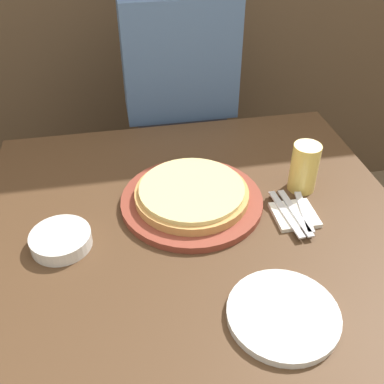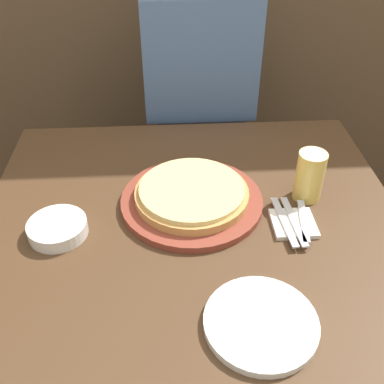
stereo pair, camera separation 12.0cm
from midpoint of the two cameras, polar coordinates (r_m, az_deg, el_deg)
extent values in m
plane|color=#756047|center=(1.75, -1.65, -22.36)|extent=(12.00, 12.00, 0.00)
cube|color=#4C331E|center=(1.44, -1.93, -14.97)|extent=(1.11, 1.03, 0.75)
cylinder|color=brown|center=(1.22, -2.82, -1.22)|extent=(0.38, 0.38, 0.02)
cylinder|color=tan|center=(1.20, -2.85, -0.41)|extent=(0.31, 0.31, 0.02)
cylinder|color=#EAD184|center=(1.19, -2.87, 0.27)|extent=(0.28, 0.28, 0.01)
cylinder|color=#E5C65B|center=(1.26, 11.45, 2.97)|extent=(0.08, 0.08, 0.14)
cylinder|color=white|center=(1.23, 11.80, 5.36)|extent=(0.07, 0.07, 0.02)
cylinder|color=silver|center=(0.97, 7.91, -15.33)|extent=(0.23, 0.23, 0.02)
cylinder|color=silver|center=(1.15, -19.22, -5.88)|extent=(0.15, 0.15, 0.04)
cube|color=silver|center=(1.20, 10.12, -3.00)|extent=(0.11, 0.11, 0.01)
cube|color=silver|center=(1.18, 9.03, -2.84)|extent=(0.03, 0.19, 0.00)
cube|color=silver|center=(1.19, 10.17, -2.69)|extent=(0.03, 0.19, 0.00)
cube|color=silver|center=(1.20, 11.30, -2.53)|extent=(0.04, 0.16, 0.00)
cube|color=#33333D|center=(1.92, -3.14, 0.73)|extent=(0.32, 0.20, 0.73)
cube|color=#4C6B99|center=(1.64, -3.84, 16.86)|extent=(0.40, 0.20, 0.42)
camera|label=1|loc=(0.06, -92.86, -2.22)|focal=42.00mm
camera|label=2|loc=(0.06, 87.14, 2.22)|focal=42.00mm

